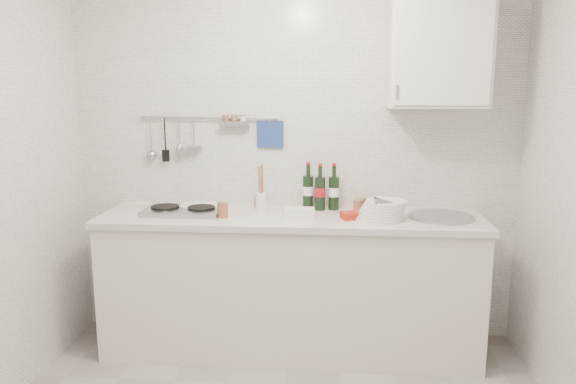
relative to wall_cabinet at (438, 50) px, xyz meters
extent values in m
cube|color=silver|center=(-0.90, 0.18, -0.70)|extent=(3.00, 0.02, 2.50)
cube|color=silver|center=(-0.90, -0.12, -1.51)|extent=(2.40, 0.60, 0.88)
cube|color=white|center=(-0.90, -0.12, -1.05)|extent=(2.44, 0.64, 0.04)
cube|color=black|center=(-0.90, -0.10, -1.90)|extent=(2.34, 0.52, 0.10)
cube|color=#93969B|center=(-1.60, -0.12, -1.01)|extent=(0.50, 0.32, 0.03)
cylinder|color=black|center=(-1.72, -0.12, -0.99)|extent=(0.18, 0.18, 0.01)
cylinder|color=black|center=(-1.48, -0.12, -0.99)|extent=(0.18, 0.18, 0.01)
cylinder|color=#93969B|center=(0.05, -0.12, -1.02)|extent=(0.40, 0.40, 0.02)
cylinder|color=#93969B|center=(0.05, -0.12, -1.08)|extent=(0.34, 0.34, 0.10)
cylinder|color=#93969B|center=(-1.47, 0.15, -0.43)|extent=(0.95, 0.02, 0.02)
cube|color=navy|center=(-1.06, 0.17, -0.54)|extent=(0.18, 0.02, 0.18)
cube|color=silver|center=(0.00, 0.01, 0.00)|extent=(0.60, 0.35, 0.70)
cube|color=white|center=(0.00, -0.18, 0.00)|extent=(0.56, 0.01, 0.66)
cylinder|color=#93969B|center=(-0.26, -0.19, -0.25)|extent=(0.01, 0.01, 0.08)
cylinder|color=#5583C1|center=(-1.52, -0.05, -1.02)|extent=(0.28, 0.28, 0.01)
cylinder|color=#5583C1|center=(-1.51, -0.04, -1.01)|extent=(0.27, 0.27, 0.01)
cylinder|color=#5583C1|center=(-1.51, -0.04, -1.00)|extent=(0.26, 0.26, 0.01)
cylinder|color=white|center=(-0.35, -0.21, -1.02)|extent=(0.29, 0.29, 0.01)
cylinder|color=white|center=(-0.34, -0.20, -1.01)|extent=(0.29, 0.29, 0.01)
cylinder|color=white|center=(-0.33, -0.20, -0.99)|extent=(0.28, 0.28, 0.01)
cylinder|color=white|center=(-0.33, -0.19, -0.98)|extent=(0.27, 0.27, 0.01)
cylinder|color=white|center=(-0.32, -0.19, -0.96)|extent=(0.27, 0.27, 0.01)
cylinder|color=white|center=(-0.31, -0.18, -0.95)|extent=(0.26, 0.26, 0.01)
cylinder|color=white|center=(-0.31, -0.18, -0.93)|extent=(0.26, 0.26, 0.01)
cylinder|color=white|center=(-0.30, -0.17, -0.92)|extent=(0.25, 0.25, 0.01)
cube|color=white|center=(-0.84, -0.17, -1.00)|extent=(0.19, 0.10, 0.06)
cube|color=#B72F14|center=(-0.52, -0.20, -1.01)|extent=(0.13, 0.13, 0.04)
cylinder|color=white|center=(-1.11, 0.03, -0.97)|extent=(0.07, 0.07, 0.11)
cylinder|color=olive|center=(-1.10, 0.03, -0.84)|extent=(0.02, 0.05, 0.22)
cylinder|color=olive|center=(-1.12, 0.04, -0.84)|extent=(0.03, 0.04, 0.20)
cylinder|color=brown|center=(-1.13, 0.09, -1.00)|extent=(0.06, 0.06, 0.07)
cylinder|color=tan|center=(-1.13, 0.09, -0.96)|extent=(0.06, 0.06, 0.01)
cylinder|color=brown|center=(-0.44, 0.04, -0.99)|extent=(0.06, 0.06, 0.08)
cylinder|color=tan|center=(-0.44, 0.04, -0.94)|extent=(0.07, 0.07, 0.01)
cylinder|color=brown|center=(-0.47, 0.00, -0.99)|extent=(0.06, 0.06, 0.08)
cylinder|color=tan|center=(-0.47, 0.00, -0.94)|extent=(0.07, 0.07, 0.01)
cylinder|color=brown|center=(-1.32, -0.22, -0.98)|extent=(0.07, 0.07, 0.10)
cylinder|color=tan|center=(-1.32, -0.22, -0.93)|extent=(0.07, 0.07, 0.01)
camera|label=1|loc=(-0.63, -3.61, -0.20)|focal=35.00mm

